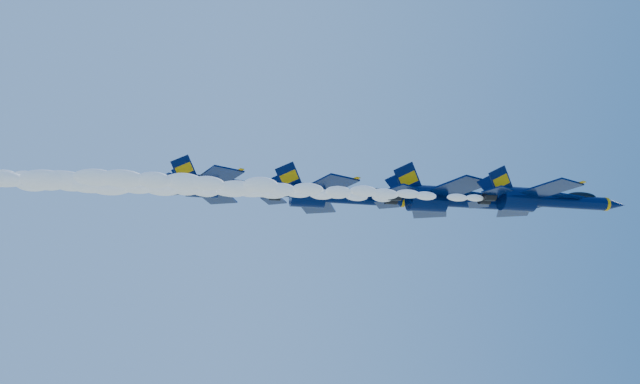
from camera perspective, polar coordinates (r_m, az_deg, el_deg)
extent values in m
cylinder|color=#000C34|center=(69.84, 21.76, -0.85)|extent=(8.38, 1.40, 1.40)
ellipsoid|color=#000C34|center=(66.89, 17.52, -0.62)|extent=(1.45, 2.51, 5.96)
cone|color=#000C34|center=(72.86, 25.35, -1.06)|extent=(2.42, 1.40, 1.40)
cylinder|color=#DF9503|center=(72.22, 24.63, -1.02)|extent=(0.33, 1.45, 1.45)
ellipsoid|color=black|center=(70.89, 22.78, -0.37)|extent=(3.35, 1.09, 0.92)
cube|color=#DF9503|center=(70.81, 22.81, -0.59)|extent=(3.91, 0.93, 0.17)
cube|color=#000C34|center=(64.66, 20.36, 0.31)|extent=(4.99, 5.91, 0.17)
cube|color=#000C34|center=(70.81, 17.32, -1.55)|extent=(4.99, 5.91, 0.17)
cube|color=#DF9503|center=(65.36, 21.33, 0.32)|extent=(2.24, 4.66, 0.09)
cube|color=#DF9503|center=(71.45, 18.24, -1.53)|extent=(2.24, 4.66, 0.09)
cube|color=#000C34|center=(65.56, 16.22, 0.93)|extent=(3.03, 0.96, 3.26)
cube|color=#000C34|center=(67.21, 15.48, 0.40)|extent=(3.03, 0.96, 3.26)
cylinder|color=black|center=(64.89, 15.24, -0.35)|extent=(1.12, 1.02, 1.02)
cylinder|color=black|center=(65.92, 14.79, -0.66)|extent=(1.12, 1.02, 1.02)
cube|color=#DF9503|center=(68.60, 19.72, -0.15)|extent=(10.24, 0.33, 0.07)
ellipsoid|color=white|center=(59.54, -2.52, 0.36)|extent=(38.92, 1.81, 1.63)
cylinder|color=#000C34|center=(75.52, 14.84, -0.87)|extent=(10.31, 1.72, 1.72)
ellipsoid|color=#000C34|center=(72.71, 9.70, -0.61)|extent=(1.79, 3.09, 7.33)
cone|color=#000C34|center=(78.59, 19.22, -1.12)|extent=(2.98, 1.72, 1.72)
cylinder|color=#DF9503|center=(77.92, 18.34, -1.07)|extent=(0.40, 1.79, 1.79)
ellipsoid|color=black|center=(76.62, 16.10, -0.33)|extent=(4.13, 1.34, 1.13)
cube|color=#DF9503|center=(76.52, 16.13, -0.57)|extent=(4.81, 1.15, 0.21)
cube|color=#000C34|center=(69.45, 12.60, 0.46)|extent=(6.14, 7.28, 0.21)
cube|color=#000C34|center=(77.53, 9.96, -1.65)|extent=(6.14, 7.28, 0.21)
cube|color=#DF9503|center=(70.13, 13.80, 0.47)|extent=(2.76, 5.74, 0.11)
cube|color=#DF9503|center=(78.14, 11.06, -1.62)|extent=(2.76, 5.74, 0.11)
cube|color=#000C34|center=(71.35, 8.07, 1.15)|extent=(3.73, 1.18, 4.02)
cube|color=#000C34|center=(73.51, 7.47, 0.55)|extent=(3.73, 1.18, 4.02)
cylinder|color=black|center=(70.73, 6.87, -0.29)|extent=(1.38, 1.26, 1.26)
cylinder|color=black|center=(72.08, 6.51, -0.65)|extent=(1.38, 1.26, 1.26)
cube|color=#DF9503|center=(74.38, 12.40, -0.07)|extent=(12.60, 0.40, 0.09)
ellipsoid|color=white|center=(68.16, -9.58, 0.31)|extent=(38.92, 2.23, 2.01)
cylinder|color=#000C34|center=(77.56, 3.93, -0.56)|extent=(10.01, 1.67, 1.67)
ellipsoid|color=#000C34|center=(76.11, -1.17, -0.30)|extent=(1.74, 3.00, 7.12)
cone|color=#000C34|center=(79.42, 8.44, -0.83)|extent=(2.89, 1.67, 1.67)
cylinder|color=#DF9503|center=(79.00, 7.52, -0.77)|extent=(0.39, 1.74, 1.74)
ellipsoid|color=black|center=(78.31, 5.26, -0.06)|extent=(4.01, 1.30, 1.10)
cube|color=#DF9503|center=(78.21, 5.27, -0.29)|extent=(4.67, 1.11, 0.20)
cube|color=#000C34|center=(72.33, 0.99, 0.70)|extent=(5.96, 7.07, 0.20)
cube|color=#000C34|center=(80.65, -0.32, -1.29)|extent=(5.96, 7.07, 0.20)
cube|color=#DF9503|center=(72.69, 2.20, 0.71)|extent=(2.68, 5.57, 0.11)
cube|color=#DF9503|center=(80.97, 0.77, -1.28)|extent=(2.68, 5.57, 0.11)
cube|color=#000C34|center=(75.20, -2.85, 1.33)|extent=(3.62, 1.15, 3.90)
cube|color=#000C34|center=(77.39, -3.10, 0.76)|extent=(3.62, 1.15, 3.90)
cylinder|color=black|center=(74.87, -4.02, 0.00)|extent=(1.34, 1.22, 1.22)
cylinder|color=black|center=(76.24, -4.15, -0.33)|extent=(1.34, 1.22, 1.22)
cube|color=#DF9503|center=(77.07, 1.52, 0.19)|extent=(12.24, 0.39, 0.09)
ellipsoid|color=white|center=(75.91, -19.26, 0.55)|extent=(38.92, 2.17, 1.95)
cylinder|color=#000C34|center=(83.84, -5.86, 0.28)|extent=(10.11, 1.69, 1.69)
ellipsoid|color=#000C34|center=(83.55, -10.70, 0.53)|extent=(1.75, 3.03, 7.19)
cone|color=#000C34|center=(84.61, -1.47, 0.01)|extent=(2.92, 1.69, 1.69)
cylinder|color=#DF9503|center=(84.41, -2.37, 0.07)|extent=(0.39, 1.75, 1.75)
ellipsoid|color=black|center=(84.28, -4.55, 0.74)|extent=(4.04, 1.31, 1.11)
cube|color=#DF9503|center=(84.17, -4.56, 0.53)|extent=(4.72, 1.12, 0.20)
cube|color=#000C34|center=(79.34, -9.19, 1.49)|extent=(6.02, 7.14, 0.20)
cube|color=#000C34|center=(87.87, -9.42, -0.43)|extent=(6.02, 7.14, 0.20)
cube|color=#DF9503|center=(79.42, -8.05, 1.50)|extent=(2.71, 5.63, 0.11)
cube|color=#DF9503|center=(87.94, -8.39, -0.42)|extent=(2.71, 5.63, 0.11)
cube|color=#000C34|center=(83.05, -12.32, 2.02)|extent=(3.66, 1.16, 3.94)
cube|color=#000C34|center=(85.28, -12.30, 1.49)|extent=(3.66, 1.16, 3.94)
cylinder|color=black|center=(82.95, -13.40, 0.81)|extent=(1.35, 1.24, 1.24)
cylinder|color=black|center=(84.34, -13.37, 0.49)|extent=(1.35, 1.24, 1.24)
cube|color=#DF9503|center=(83.92, -8.13, 0.98)|extent=(12.36, 0.39, 0.09)
ellipsoid|color=white|center=(86.93, -26.68, 1.25)|extent=(38.92, 2.19, 1.97)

